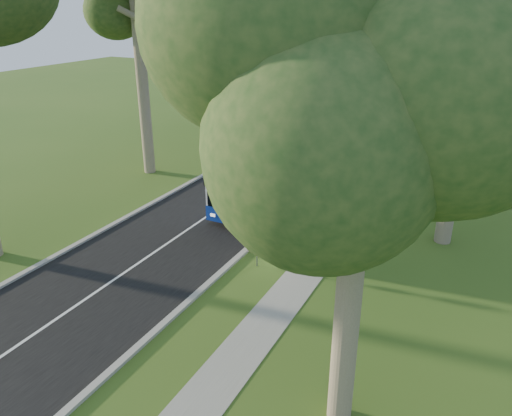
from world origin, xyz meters
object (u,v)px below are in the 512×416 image
at_px(bus_shelter, 301,210).
at_px(car_silver, 309,98).
at_px(car_white, 292,106).
at_px(bus_stop_sign, 257,235).
at_px(bus, 278,167).
at_px(litter_bin, 277,229).

xyz_separation_m(bus_shelter, car_silver, (-11.30, 30.31, -1.26)).
bearing_deg(car_silver, bus_shelter, -87.21).
relative_size(bus_shelter, car_white, 0.83).
distance_m(bus_shelter, car_silver, 32.37).
relative_size(bus_stop_sign, bus_shelter, 0.62).
height_order(bus, litter_bin, bus).
distance_m(bus_shelter, litter_bin, 2.19).
bearing_deg(bus_stop_sign, litter_bin, 96.47).
height_order(bus_shelter, car_silver, bus_shelter).
distance_m(bus, bus_stop_sign, 8.40).
height_order(bus_stop_sign, bus_shelter, bus_shelter).
distance_m(bus_stop_sign, litter_bin, 2.78).
bearing_deg(car_silver, litter_bin, -89.23).
xyz_separation_m(bus_shelter, litter_bin, (-1.44, 0.72, -1.49)).
xyz_separation_m(bus, litter_bin, (2.35, -5.36, -1.03)).
bearing_deg(bus_stop_sign, car_white, 110.13).
xyz_separation_m(bus, bus_shelter, (3.78, -6.08, 0.46)).
distance_m(bus_shelter, car_white, 28.55).
bearing_deg(car_white, bus, -89.91).
height_order(bus_shelter, litter_bin, bus_shelter).
height_order(bus, car_white, bus).
bearing_deg(bus_shelter, bus_stop_sign, -108.98).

